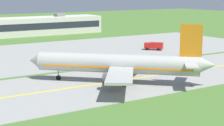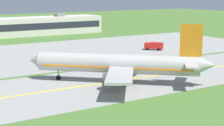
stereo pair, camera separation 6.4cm
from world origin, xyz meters
The scene contains 7 objects.
ground_plane centered at (0.00, 0.00, 0.00)m, with size 500.00×500.00×0.00m, color #47702D.
taxiway_strip centered at (0.00, 0.00, 0.05)m, with size 240.00×28.00×0.10m, color gray.
apron_pad centered at (10.00, 42.00, 0.05)m, with size 140.00×52.00×0.10m, color gray.
taxiway_centreline centered at (0.00, 0.00, 0.11)m, with size 220.00×0.60×0.01m, color yellow.
airplane_lead centered at (2.09, -1.61, 4.13)m, with size 31.54×30.91×12.70m.
service_truck_fuel centered at (36.98, 30.62, 1.53)m, with size 5.48×5.88×2.60m.
terminal_building centered at (21.20, 94.76, 3.84)m, with size 60.25×13.90×8.86m.
Camera 1 is at (-42.03, -67.99, 19.22)m, focal length 62.36 mm.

